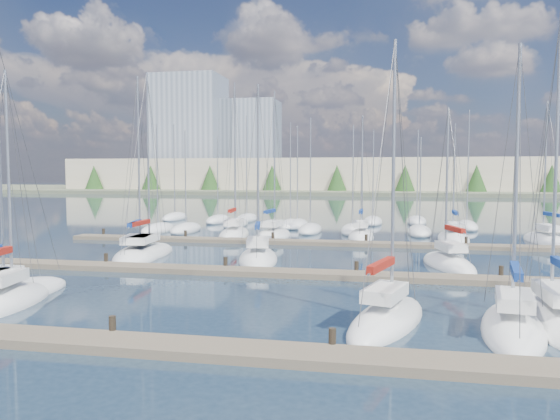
% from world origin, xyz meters
% --- Properties ---
extents(ground, '(400.00, 400.00, 0.00)m').
position_xyz_m(ground, '(0.00, 60.00, 0.00)').
color(ground, '#223444').
rests_on(ground, ground).
extents(dock_near, '(44.00, 1.93, 1.10)m').
position_xyz_m(dock_near, '(0.00, 2.01, 0.15)').
color(dock_near, '#6B5E4C').
rests_on(dock_near, ground).
extents(dock_mid, '(44.00, 1.93, 1.10)m').
position_xyz_m(dock_mid, '(0.00, 16.01, 0.15)').
color(dock_mid, '#6B5E4C').
rests_on(dock_mid, ground).
extents(dock_far, '(44.00, 1.93, 1.10)m').
position_xyz_m(dock_far, '(0.00, 30.01, 0.15)').
color(dock_far, '#6B5E4C').
rests_on(dock_far, ground).
extents(sailboat_c, '(3.44, 6.94, 11.41)m').
position_xyz_m(sailboat_c, '(-11.22, 6.53, 0.18)').
color(sailboat_c, white).
rests_on(sailboat_c, ground).
extents(sailboat_q, '(2.70, 7.55, 11.12)m').
position_xyz_m(sailboat_q, '(11.52, 35.46, 0.17)').
color(sailboat_q, white).
rests_on(sailboat_q, ground).
extents(sailboat_l, '(4.06, 7.36, 10.93)m').
position_xyz_m(sailboat_l, '(9.62, 21.04, 0.18)').
color(sailboat_l, white).
rests_on(sailboat_l, ground).
extents(sailboat_r, '(3.49, 8.04, 12.87)m').
position_xyz_m(sailboat_r, '(19.08, 34.90, 0.19)').
color(sailboat_r, white).
rests_on(sailboat_r, ground).
extents(sailboat_e, '(3.35, 7.41, 11.63)m').
position_xyz_m(sailboat_e, '(10.46, 6.57, 0.19)').
color(sailboat_e, white).
rests_on(sailboat_e, ground).
extents(sailboat_i, '(2.76, 8.60, 13.91)m').
position_xyz_m(sailboat_i, '(-11.20, 21.06, 0.19)').
color(sailboat_i, white).
rests_on(sailboat_i, ground).
extents(sailboat_f, '(2.62, 9.27, 13.17)m').
position_xyz_m(sailboat_f, '(12.42, 8.14, 0.18)').
color(sailboat_f, white).
rests_on(sailboat_f, ground).
extents(sailboat_h, '(4.85, 8.58, 13.58)m').
position_xyz_m(sailboat_h, '(-11.61, 20.71, 0.18)').
color(sailboat_h, white).
rests_on(sailboat_h, ground).
extents(sailboat_j, '(4.13, 7.90, 12.78)m').
position_xyz_m(sailboat_j, '(-2.91, 20.94, 0.18)').
color(sailboat_j, white).
rests_on(sailboat_j, ground).
extents(sailboat_p, '(2.36, 6.93, 12.00)m').
position_xyz_m(sailboat_p, '(3.37, 35.21, 0.19)').
color(sailboat_p, white).
rests_on(sailboat_p, ground).
extents(sailboat_o, '(3.29, 7.74, 14.21)m').
position_xyz_m(sailboat_o, '(-4.67, 33.98, 0.19)').
color(sailboat_o, white).
rests_on(sailboat_o, ground).
extents(sailboat_d, '(4.18, 7.54, 12.03)m').
position_xyz_m(sailboat_d, '(5.79, 6.81, 0.19)').
color(sailboat_d, white).
rests_on(sailboat_d, ground).
extents(sailboat_n, '(3.60, 8.75, 15.22)m').
position_xyz_m(sailboat_n, '(-8.55, 34.59, 0.20)').
color(sailboat_n, white).
rests_on(sailboat_n, ground).
extents(distant_boats, '(36.93, 20.75, 13.30)m').
position_xyz_m(distant_boats, '(-4.34, 43.76, 0.29)').
color(distant_boats, '#9EA0A5').
rests_on(distant_boats, ground).
extents(shoreline, '(400.00, 60.00, 38.00)m').
position_xyz_m(shoreline, '(-13.29, 149.77, 7.44)').
color(shoreline, '#666B51').
rests_on(shoreline, ground).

